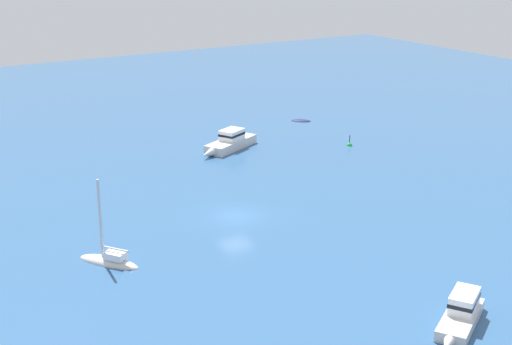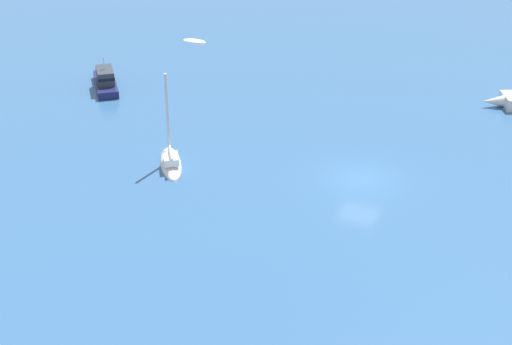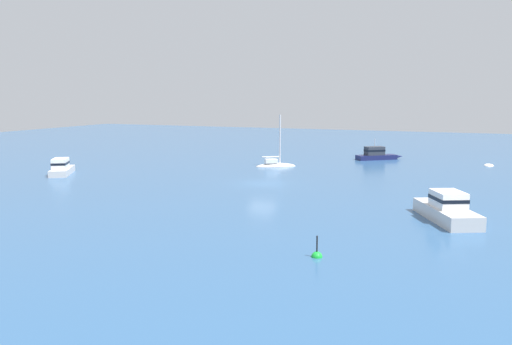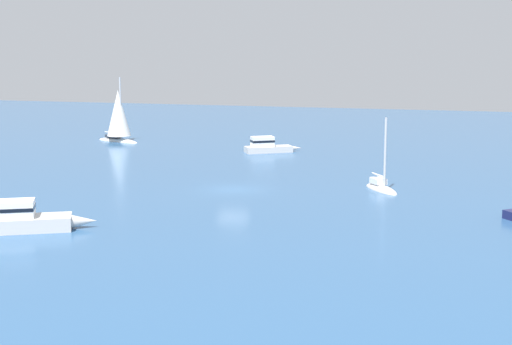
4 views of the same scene
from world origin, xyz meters
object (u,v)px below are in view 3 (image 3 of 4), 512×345
object	(u,v)px
ketch	(275,165)
motor_cruiser_1	(377,154)
launch	(445,209)
motor_cruiser	(62,168)
channel_buoy	(317,257)
tender	(489,165)

from	to	relation	value
ketch	motor_cruiser_1	distance (m)	15.02
launch	motor_cruiser_1	size ratio (longest dim) A/B	1.42
motor_cruiser	channel_buoy	world-z (taller)	motor_cruiser
launch	tender	bearing A→B (deg)	-31.59
motor_cruiser	tender	bearing A→B (deg)	-89.85
ketch	tender	world-z (taller)	ketch
ketch	motor_cruiser	distance (m)	23.57
motor_cruiser	channel_buoy	size ratio (longest dim) A/B	4.28
launch	motor_cruiser_1	world-z (taller)	motor_cruiser_1
launch	channel_buoy	distance (m)	12.85
motor_cruiser_1	launch	bearing A→B (deg)	-111.38
ketch	motor_cruiser	world-z (taller)	ketch
ketch	channel_buoy	size ratio (longest dim) A/B	4.52
motor_cruiser	channel_buoy	bearing A→B (deg)	-149.57
channel_buoy	ketch	bearing A→B (deg)	-155.99
tender	launch	distance (m)	31.73
channel_buoy	motor_cruiser	bearing A→B (deg)	-118.54
ketch	motor_cruiser_1	world-z (taller)	ketch
motor_cruiser	tender	size ratio (longest dim) A/B	2.58
tender	motor_cruiser_1	bearing A→B (deg)	85.23
motor_cruiser_1	motor_cruiser	bearing A→B (deg)	-176.52
tender	launch	world-z (taller)	launch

